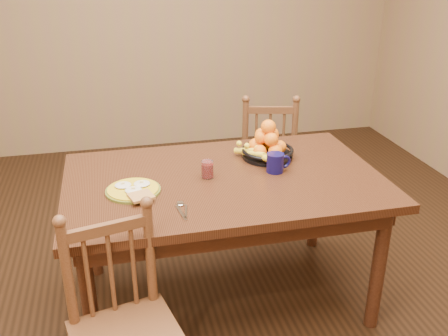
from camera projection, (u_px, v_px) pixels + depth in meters
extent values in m
cube|color=black|center=(224.00, 297.00, 2.85)|extent=(4.50, 5.00, 0.01)
cube|color=olive|center=(161.00, 4.00, 4.53)|extent=(4.50, 0.01, 2.70)
cube|color=black|center=(224.00, 181.00, 2.55)|extent=(1.60, 1.00, 0.04)
cube|color=black|center=(208.00, 162.00, 2.95)|extent=(1.40, 0.04, 0.10)
cube|color=black|center=(246.00, 235.00, 2.21)|extent=(1.40, 0.04, 0.10)
cube|color=black|center=(352.00, 180.00, 2.73)|extent=(0.04, 0.84, 0.10)
cube|color=black|center=(80.00, 209.00, 2.43)|extent=(0.04, 0.84, 0.10)
cylinder|color=black|center=(90.00, 311.00, 2.20)|extent=(0.07, 0.07, 0.70)
cylinder|color=black|center=(378.00, 268.00, 2.49)|extent=(0.07, 0.07, 0.70)
cylinder|color=black|center=(92.00, 222.00, 2.91)|extent=(0.07, 0.07, 0.70)
cylinder|color=black|center=(316.00, 197.00, 3.20)|extent=(0.07, 0.07, 0.70)
cube|color=#452814|center=(267.00, 156.00, 3.65)|extent=(0.49, 0.48, 0.04)
cylinder|color=#452814|center=(286.00, 175.00, 3.89)|extent=(0.03, 0.03, 0.40)
cylinder|color=#452814|center=(243.00, 175.00, 3.89)|extent=(0.03, 0.03, 0.40)
cylinder|color=#452814|center=(290.00, 193.00, 3.60)|extent=(0.03, 0.03, 0.40)
cylinder|color=#452814|center=(244.00, 193.00, 3.60)|extent=(0.03, 0.03, 0.40)
cylinder|color=#452814|center=(294.00, 134.00, 3.39)|extent=(0.04, 0.04, 0.48)
cylinder|color=#452814|center=(245.00, 134.00, 3.39)|extent=(0.04, 0.04, 0.48)
cylinder|color=#452814|center=(270.00, 140.00, 3.41)|extent=(0.02, 0.02, 0.37)
cube|color=#452814|center=(271.00, 110.00, 3.33)|extent=(0.33, 0.11, 0.05)
cylinder|color=#452814|center=(68.00, 276.00, 1.93)|extent=(0.04, 0.04, 0.48)
cylinder|color=#452814|center=(150.00, 255.00, 2.06)|extent=(0.04, 0.04, 0.48)
cylinder|color=#452814|center=(111.00, 274.00, 2.01)|extent=(0.02, 0.02, 0.37)
cube|color=#452814|center=(106.00, 229.00, 1.93)|extent=(0.33, 0.10, 0.05)
cylinder|color=#59601E|center=(133.00, 191.00, 2.39)|extent=(0.26, 0.26, 0.01)
cylinder|color=gold|center=(133.00, 189.00, 2.38)|extent=(0.24, 0.24, 0.01)
ellipsoid|color=silver|center=(123.00, 185.00, 2.40)|extent=(0.08, 0.08, 0.01)
cube|color=#F2E08C|center=(123.00, 183.00, 2.40)|extent=(0.02, 0.02, 0.01)
ellipsoid|color=silver|center=(142.00, 184.00, 2.41)|extent=(0.08, 0.08, 0.01)
cube|color=#F2E08C|center=(142.00, 182.00, 2.41)|extent=(0.02, 0.02, 0.01)
ellipsoid|color=silver|center=(133.00, 190.00, 2.35)|extent=(0.08, 0.08, 0.01)
cube|color=#F2E08C|center=(133.00, 188.00, 2.35)|extent=(0.02, 0.02, 0.01)
cube|color=brown|center=(141.00, 196.00, 2.29)|extent=(0.13, 0.13, 0.01)
cube|color=silver|center=(181.00, 213.00, 2.19)|extent=(0.03, 0.15, 0.00)
cube|color=silver|center=(181.00, 204.00, 2.27)|extent=(0.03, 0.05, 0.00)
cube|color=silver|center=(186.00, 211.00, 2.20)|extent=(0.03, 0.12, 0.00)
ellipsoid|color=silver|center=(180.00, 204.00, 2.27)|extent=(0.03, 0.04, 0.01)
cylinder|color=#0C0A37|center=(275.00, 163.00, 2.58)|extent=(0.09, 0.09, 0.10)
torus|color=#0C0A37|center=(285.00, 162.00, 2.59)|extent=(0.07, 0.03, 0.07)
cylinder|color=black|center=(276.00, 155.00, 2.56)|extent=(0.08, 0.08, 0.00)
cylinder|color=silver|center=(207.00, 169.00, 2.52)|extent=(0.06, 0.06, 0.09)
cylinder|color=maroon|center=(207.00, 171.00, 2.52)|extent=(0.05, 0.05, 0.07)
cylinder|color=black|center=(267.00, 156.00, 2.77)|extent=(0.28, 0.28, 0.02)
torus|color=black|center=(268.00, 150.00, 2.76)|extent=(0.29, 0.29, 0.02)
cylinder|color=black|center=(267.00, 157.00, 2.78)|extent=(0.10, 0.10, 0.01)
sphere|color=orange|center=(280.00, 147.00, 2.77)|extent=(0.07, 0.07, 0.07)
sphere|color=orange|center=(268.00, 143.00, 2.82)|extent=(0.08, 0.08, 0.08)
sphere|color=orange|center=(256.00, 145.00, 2.78)|extent=(0.08, 0.08, 0.08)
sphere|color=orange|center=(260.00, 152.00, 2.71)|extent=(0.07, 0.07, 0.07)
sphere|color=orange|center=(275.00, 152.00, 2.70)|extent=(0.08, 0.08, 0.08)
sphere|color=orange|center=(272.00, 134.00, 2.76)|extent=(0.08, 0.08, 0.08)
sphere|color=orange|center=(261.00, 137.00, 2.73)|extent=(0.07, 0.07, 0.07)
sphere|color=orange|center=(271.00, 139.00, 2.69)|extent=(0.08, 0.08, 0.08)
sphere|color=orange|center=(268.00, 127.00, 2.71)|extent=(0.08, 0.08, 0.08)
sphere|color=orange|center=(262.00, 135.00, 2.78)|extent=(0.07, 0.07, 0.07)
cylinder|color=yellow|center=(254.00, 154.00, 2.71)|extent=(0.10, 0.17, 0.07)
cylinder|color=yellow|center=(248.00, 151.00, 2.75)|extent=(0.14, 0.15, 0.07)
cylinder|color=yellow|center=(262.00, 157.00, 2.67)|extent=(0.06, 0.18, 0.07)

